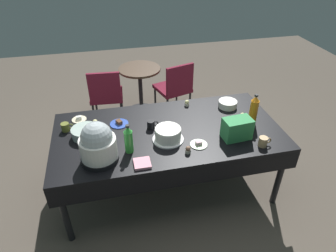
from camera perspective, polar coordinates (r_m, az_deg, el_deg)
ground at (r=3.39m, az=0.00°, el=-11.25°), size 9.00×9.00×0.00m
potluck_table at (r=2.94m, az=0.00°, el=-1.80°), size 2.20×1.10×0.75m
frosted_layer_cake at (r=2.74m, az=-0.00°, el=-1.61°), size 0.29×0.29×0.13m
slow_cooker at (r=2.52m, az=-13.31°, el=-3.38°), size 0.32×0.32×0.37m
glass_salad_bowl at (r=2.90m, az=-15.54°, el=-1.16°), size 0.26×0.26×0.09m
ceramic_snack_bowl at (r=3.33m, az=11.36°, el=4.18°), size 0.20×0.20×0.07m
dessert_plate_sage at (r=2.72m, az=5.90°, el=-3.46°), size 0.16×0.16×0.04m
dessert_plate_cobalt at (r=3.02m, az=-9.34°, el=0.52°), size 0.19×0.19×0.04m
dessert_plate_cream at (r=3.18m, az=-16.67°, el=1.29°), size 0.15×0.15×0.04m
cupcake_lemon at (r=2.61m, az=3.87°, el=-4.56°), size 0.05×0.05×0.07m
cupcake_rose at (r=3.15m, az=14.04°, el=1.88°), size 0.05×0.05×0.07m
cupcake_cocoa at (r=3.04m, az=-13.75°, el=0.62°), size 0.05×0.05×0.07m
cupcake_berry at (r=3.29m, az=3.65°, el=4.43°), size 0.05×0.05×0.07m
soda_bottle_lime_soda at (r=2.59m, az=-7.56°, el=-2.59°), size 0.08×0.08×0.28m
soda_bottle_orange_juice at (r=3.04m, az=16.09°, el=2.92°), size 0.08×0.08×0.33m
coffee_mug_tan at (r=2.81m, az=17.80°, el=-2.86°), size 0.12×0.08×0.09m
coffee_mug_olive at (r=3.04m, az=-19.02°, el=-0.18°), size 0.12×0.08×0.08m
coffee_mug_black at (r=2.91m, az=-3.23°, el=0.29°), size 0.11×0.07×0.08m
soda_carton at (r=2.82m, az=13.08°, el=-0.49°), size 0.27×0.18×0.20m
paper_napkin_stack at (r=2.51m, az=-4.96°, el=-7.14°), size 0.14×0.14×0.02m
maroon_chair_left at (r=4.19m, az=-11.79°, el=6.14°), size 0.47×0.47×0.85m
maroon_chair_right at (r=4.30m, az=1.37°, el=7.63°), size 0.55×0.55×0.85m
round_cafe_table at (r=4.41m, az=-5.35°, el=8.34°), size 0.60×0.60×0.72m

